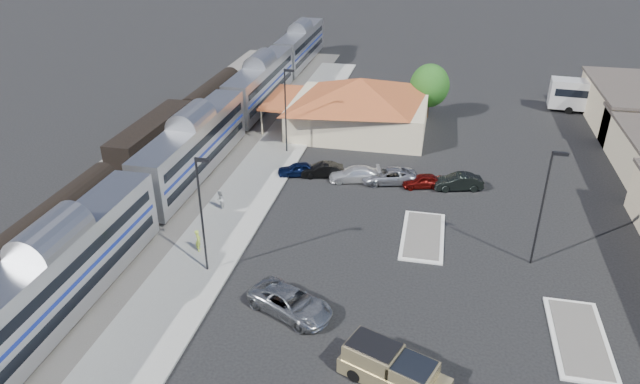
% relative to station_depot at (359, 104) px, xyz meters
% --- Properties ---
extents(ground, '(280.00, 280.00, 0.00)m').
position_rel_station_depot_xyz_m(ground, '(4.56, -24.00, -3.13)').
color(ground, black).
rests_on(ground, ground).
extents(railbed, '(16.00, 100.00, 0.12)m').
position_rel_station_depot_xyz_m(railbed, '(-16.44, -16.00, -3.07)').
color(railbed, '#4C4944').
rests_on(railbed, ground).
extents(platform, '(5.50, 92.00, 0.18)m').
position_rel_station_depot_xyz_m(platform, '(-7.44, -18.00, -3.04)').
color(platform, gray).
rests_on(platform, ground).
extents(passenger_train, '(3.00, 104.00, 5.55)m').
position_rel_station_depot_xyz_m(passenger_train, '(-13.44, -15.32, -0.26)').
color(passenger_train, silver).
rests_on(passenger_train, ground).
extents(freight_cars, '(2.80, 46.00, 4.00)m').
position_rel_station_depot_xyz_m(freight_cars, '(-19.44, -12.15, -1.21)').
color(freight_cars, black).
rests_on(freight_cars, ground).
extents(station_depot, '(18.35, 12.24, 6.20)m').
position_rel_station_depot_xyz_m(station_depot, '(0.00, 0.00, 0.00)').
color(station_depot, '#C3B78F').
rests_on(station_depot, ground).
extents(traffic_island_south, '(3.30, 7.50, 0.21)m').
position_rel_station_depot_xyz_m(traffic_island_south, '(8.56, -22.00, -3.03)').
color(traffic_island_south, silver).
rests_on(traffic_island_south, ground).
extents(traffic_island_north, '(3.30, 7.50, 0.21)m').
position_rel_station_depot_xyz_m(traffic_island_north, '(18.56, -32.00, -3.03)').
color(traffic_island_north, silver).
rests_on(traffic_island_north, ground).
extents(lamp_plat_s, '(1.08, 0.25, 9.00)m').
position_rel_station_depot_xyz_m(lamp_plat_s, '(-6.34, -30.00, 2.21)').
color(lamp_plat_s, black).
rests_on(lamp_plat_s, ground).
extents(lamp_plat_n, '(1.08, 0.25, 9.00)m').
position_rel_station_depot_xyz_m(lamp_plat_n, '(-6.34, -8.00, 2.21)').
color(lamp_plat_n, black).
rests_on(lamp_plat_n, ground).
extents(lamp_lot, '(1.08, 0.25, 9.00)m').
position_rel_station_depot_xyz_m(lamp_lot, '(16.66, -24.00, 2.21)').
color(lamp_lot, black).
rests_on(lamp_lot, ground).
extents(tree_depot, '(4.71, 4.71, 6.63)m').
position_rel_station_depot_xyz_m(tree_depot, '(7.56, 6.00, 0.89)').
color(tree_depot, '#382314').
rests_on(tree_depot, ground).
extents(pickup_truck, '(6.45, 4.25, 2.09)m').
position_rel_station_depot_xyz_m(pickup_truck, '(7.77, -37.93, -2.14)').
color(pickup_truck, tan).
rests_on(pickup_truck, ground).
extents(suv, '(6.45, 4.95, 1.63)m').
position_rel_station_depot_xyz_m(suv, '(0.65, -33.21, -2.32)').
color(suv, '#94979B').
rests_on(suv, ground).
extents(coach_bus, '(12.58, 3.62, 3.98)m').
position_rel_station_depot_xyz_m(coach_bus, '(28.56, 12.00, -0.84)').
color(coach_bus, silver).
rests_on(coach_bus, ground).
extents(person_a, '(0.61, 0.75, 1.76)m').
position_rel_station_depot_xyz_m(person_a, '(-7.99, -27.82, -2.07)').
color(person_a, '#B8D642').
rests_on(person_a, platform).
extents(person_b, '(0.75, 0.91, 1.72)m').
position_rel_station_depot_xyz_m(person_b, '(-8.76, -21.30, -2.09)').
color(person_b, silver).
rests_on(person_b, platform).
extents(parked_car_a, '(4.15, 2.72, 1.31)m').
position_rel_station_depot_xyz_m(parked_car_a, '(-3.94, -13.17, -2.47)').
color(parked_car_a, '#0B1539').
rests_on(parked_car_a, ground).
extents(parked_car_b, '(4.36, 2.45, 1.36)m').
position_rel_station_depot_xyz_m(parked_car_b, '(-1.57, -12.87, -2.45)').
color(parked_car_b, black).
rests_on(parked_car_b, ground).
extents(parked_car_c, '(5.20, 3.06, 1.41)m').
position_rel_station_depot_xyz_m(parked_car_c, '(1.63, -13.17, -2.42)').
color(parked_car_c, white).
rests_on(parked_car_c, ground).
extents(parked_car_d, '(5.65, 3.63, 1.45)m').
position_rel_station_depot_xyz_m(parked_car_d, '(4.83, -12.87, -2.41)').
color(parked_car_d, '#93949B').
rests_on(parked_car_d, ground).
extents(parked_car_e, '(4.12, 2.55, 1.31)m').
position_rel_station_depot_xyz_m(parked_car_e, '(8.03, -13.17, -2.48)').
color(parked_car_e, maroon).
rests_on(parked_car_e, ground).
extents(parked_car_f, '(4.72, 2.58, 1.47)m').
position_rel_station_depot_xyz_m(parked_car_f, '(11.23, -12.87, -2.39)').
color(parked_car_f, black).
rests_on(parked_car_f, ground).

